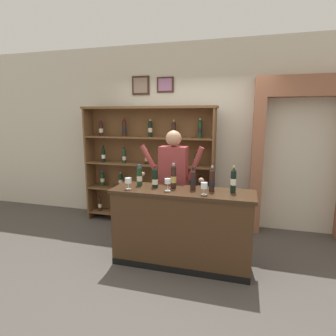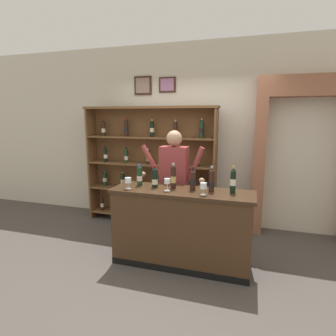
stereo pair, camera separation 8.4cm
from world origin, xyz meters
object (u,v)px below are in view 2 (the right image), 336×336
at_px(wine_glass_right, 203,186).
at_px(tasting_bottle_bianco, 155,177).
at_px(shopkeeper, 174,176).
at_px(tasting_bottle_chianti, 212,180).
at_px(wine_shelf, 151,162).
at_px(tasting_bottle_vin_santo, 193,180).
at_px(wine_glass_spare, 128,181).
at_px(tasting_bottle_brunello, 140,175).
at_px(wine_glass_left, 167,182).
at_px(tasting_counter, 181,228).
at_px(tasting_bottle_grappa, 173,176).
at_px(tasting_bottle_rosso, 233,181).

bearing_deg(wine_glass_right, tasting_bottle_bianco, 165.12).
relative_size(shopkeeper, tasting_bottle_chianti, 5.36).
relative_size(wine_shelf, tasting_bottle_vin_santo, 8.11).
distance_m(wine_glass_spare, wine_glass_right, 0.94).
relative_size(shopkeeper, wine_glass_right, 11.50).
bearing_deg(tasting_bottle_brunello, wine_glass_left, -20.73).
bearing_deg(tasting_counter, wine_shelf, 125.02).
bearing_deg(wine_glass_spare, wine_glass_right, 0.30).
height_order(tasting_bottle_grappa, wine_glass_left, tasting_bottle_grappa).
relative_size(tasting_bottle_bianco, wine_glass_spare, 1.97).
bearing_deg(tasting_counter, shopkeeper, 115.57).
relative_size(wine_shelf, tasting_counter, 1.32).
distance_m(shopkeeper, wine_glass_spare, 0.76).
xyz_separation_m(tasting_bottle_chianti, wine_glass_spare, (-1.00, -0.18, -0.03)).
bearing_deg(tasting_bottle_chianti, shopkeeper, 142.28).
height_order(tasting_bottle_brunello, wine_glass_spare, tasting_bottle_brunello).
xyz_separation_m(tasting_bottle_bianco, tasting_bottle_rosso, (0.96, 0.01, 0.02)).
bearing_deg(wine_shelf, wine_glass_spare, -80.81).
distance_m(wine_shelf, wine_glass_right, 1.80).
bearing_deg(tasting_bottle_bianco, tasting_bottle_chianti, 0.59).
height_order(wine_shelf, tasting_counter, wine_shelf).
height_order(tasting_counter, wine_glass_right, wine_glass_right).
bearing_deg(tasting_bottle_chianti, wine_glass_right, -110.08).
height_order(tasting_bottle_brunello, tasting_bottle_chianti, tasting_bottle_chianti).
relative_size(tasting_bottle_bianco, tasting_bottle_vin_santo, 0.99).
height_order(wine_shelf, wine_glass_left, wine_shelf).
height_order(shopkeeper, tasting_bottle_chianti, shopkeeper).
distance_m(shopkeeper, tasting_bottle_rosso, 0.96).
bearing_deg(tasting_bottle_rosso, tasting_counter, -174.43).
bearing_deg(wine_glass_right, tasting_counter, 155.98).
bearing_deg(tasting_bottle_bianco, wine_shelf, 113.04).
xyz_separation_m(shopkeeper, tasting_bottle_rosso, (0.85, -0.46, 0.09)).
bearing_deg(tasting_bottle_rosso, tasting_bottle_grappa, 179.32).
xyz_separation_m(shopkeeper, tasting_bottle_vin_santo, (0.37, -0.46, 0.07)).
distance_m(tasting_bottle_grappa, wine_glass_left, 0.16).
height_order(tasting_counter, tasting_bottle_vin_santo, tasting_bottle_vin_santo).
distance_m(wine_shelf, shopkeeper, 0.97).
distance_m(tasting_bottle_bianco, wine_glass_left, 0.24).
bearing_deg(wine_glass_right, wine_shelf, 130.14).
height_order(shopkeeper, tasting_bottle_bianco, shopkeeper).
relative_size(tasting_counter, tasting_bottle_grappa, 5.51).
bearing_deg(wine_shelf, wine_glass_left, -61.68).
bearing_deg(tasting_bottle_chianti, wine_glass_spare, -169.57).
relative_size(tasting_counter, wine_glass_left, 11.43).
relative_size(tasting_bottle_brunello, wine_glass_left, 1.81).
bearing_deg(wine_glass_right, tasting_bottle_grappa, 154.77).
distance_m(tasting_counter, wine_glass_spare, 0.89).
height_order(tasting_counter, wine_glass_spare, wine_glass_spare).
height_order(tasting_bottle_bianco, wine_glass_left, tasting_bottle_bianco).
height_order(tasting_bottle_bianco, tasting_bottle_chianti, tasting_bottle_chianti).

